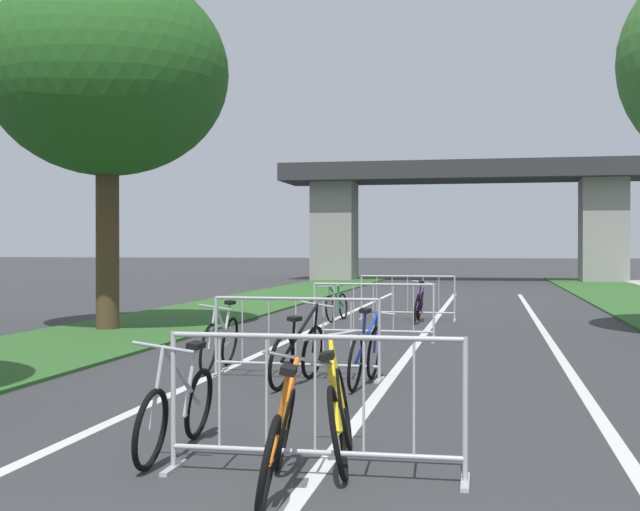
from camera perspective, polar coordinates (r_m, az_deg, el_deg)
The scene contains 18 objects.
grass_verge_left at distance 24.58m, azimuth -5.90°, elevation -3.39°, with size 3.44×51.28×0.05m, color #2D5B26.
lane_stripe_center at distance 17.42m, azimuth 7.04°, elevation -5.05°, with size 0.14×29.67×0.01m, color silver.
lane_stripe_right_lane at distance 17.41m, azimuth 14.74°, elevation -5.07°, with size 0.14×29.67×0.01m, color silver.
lane_stripe_left_lane at distance 17.74m, azimuth -0.51°, elevation -4.95°, with size 0.14×29.67×0.01m, color silver.
overpass_bridge at distance 44.94m, azimuth 9.60°, elevation 3.82°, with size 18.89×4.20×6.08m.
tree_left_pine_far at distance 18.30m, azimuth -13.96°, elevation 11.63°, with size 4.92×4.92×7.34m.
crowd_barrier_nearest at distance 6.39m, azimuth -0.36°, elevation -9.99°, with size 2.25×0.46×1.05m.
crowd_barrier_second at distance 11.14m, azimuth -1.62°, elevation -5.51°, with size 2.26×0.52×1.05m.
crowd_barrier_third at distance 15.64m, azimuth 3.56°, elevation -3.79°, with size 2.24×0.45×1.05m.
crowd_barrier_fourth at distance 20.23m, azimuth 5.84°, elevation -2.83°, with size 2.25×0.46×1.05m.
bicycle_black_0 at distance 10.60m, azimuth -1.47°, elevation -6.58°, with size 0.60×1.69×1.01m.
bicycle_purple_1 at distance 19.66m, azimuth 6.57°, elevation -3.34°, with size 0.54×1.73×0.96m.
bicycle_yellow_2 at distance 6.78m, azimuth 1.32°, elevation -10.53°, with size 0.57×1.68×1.01m.
bicycle_white_3 at distance 11.98m, azimuth -6.65°, elevation -5.73°, with size 0.45×1.67×0.95m.
bicycle_blue_4 at distance 10.57m, azimuth 3.04°, elevation -6.57°, with size 0.47×1.71×0.97m.
bicycle_green_5 at distance 19.95m, azimuth 1.11°, elevation -3.35°, with size 0.53×1.64×0.86m.
bicycle_silver_6 at distance 7.21m, azimuth -9.45°, elevation -10.09°, with size 0.49×1.73×0.98m.
bicycle_orange_7 at distance 6.06m, azimuth -2.79°, elevation -12.11°, with size 0.52×1.71×0.92m.
Camera 1 is at (1.26, -2.46, 1.68)m, focal length 48.17 mm.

